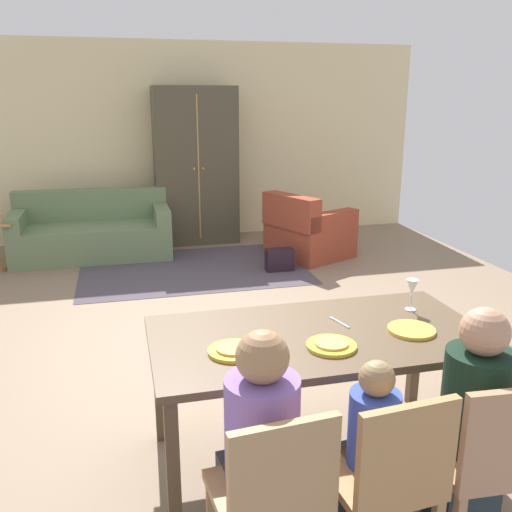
{
  "coord_description": "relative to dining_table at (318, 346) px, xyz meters",
  "views": [
    {
      "loc": [
        -0.9,
        -3.83,
        1.95
      ],
      "look_at": [
        0.03,
        -0.11,
        0.85
      ],
      "focal_mm": 38.83,
      "sensor_mm": 36.0,
      "label": 1
    }
  ],
  "objects": [
    {
      "name": "plate_near_man",
      "position": [
        -0.48,
        -0.12,
        0.08
      ],
      "size": [
        0.25,
        0.25,
        0.02
      ],
      "primitive_type": "cylinder",
      "color": "yellow",
      "rests_on": "dining_table"
    },
    {
      "name": "dining_table",
      "position": [
        0.0,
        0.0,
        0.0
      ],
      "size": [
        1.76,
        0.91,
        0.76
      ],
      "color": "brown",
      "rests_on": "ground_plane"
    },
    {
      "name": "person_child",
      "position": [
        -0.0,
        -0.65,
        -0.25
      ],
      "size": [
        0.22,
        0.3,
        0.92
      ],
      "color": "#2B3C4A",
      "rests_on": "ground_plane"
    },
    {
      "name": "armchair",
      "position": [
        1.29,
        3.89,
        -0.37
      ],
      "size": [
        1.14,
        1.14,
        0.82
      ],
      "color": "#973D28",
      "rests_on": "ground_plane"
    },
    {
      "name": "dining_chair_woman",
      "position": [
        0.48,
        -0.82,
        -0.2
      ],
      "size": [
        0.45,
        0.45,
        0.87
      ],
      "color": "tan",
      "rests_on": "ground_plane"
    },
    {
      "name": "back_wall",
      "position": [
        -0.07,
        5.44,
        0.66
      ],
      "size": [
        6.88,
        0.1,
        2.7
      ],
      "primitive_type": "cube",
      "color": "beige",
      "rests_on": "ground_plane"
    },
    {
      "name": "pizza_near_man",
      "position": [
        -0.48,
        -0.12,
        0.1
      ],
      "size": [
        0.17,
        0.17,
        0.01
      ],
      "primitive_type": "cylinder",
      "color": "gold",
      "rests_on": "plate_near_man"
    },
    {
      "name": "person_man",
      "position": [
        -0.49,
        -0.64,
        -0.17
      ],
      "size": [
        0.3,
        0.41,
        1.11
      ],
      "color": "#3E4043",
      "rests_on": "ground_plane"
    },
    {
      "name": "dining_chair_man",
      "position": [
        -0.48,
        -0.82,
        -0.2
      ],
      "size": [
        0.46,
        0.46,
        0.87
      ],
      "color": "tan",
      "rests_on": "ground_plane"
    },
    {
      "name": "ground_plane",
      "position": [
        -0.07,
        2.05,
        -0.7
      ],
      "size": [
        6.88,
        6.68,
        0.02
      ],
      "primitive_type": "cube",
      "color": "#856D56"
    },
    {
      "name": "couch",
      "position": [
        -1.33,
        4.57,
        -0.39
      ],
      "size": [
        1.91,
        0.86,
        0.82
      ],
      "color": "#667C55",
      "rests_on": "ground_plane"
    },
    {
      "name": "wine_glass",
      "position": [
        0.63,
        0.18,
        0.21
      ],
      "size": [
        0.07,
        0.07,
        0.19
      ],
      "color": "silver",
      "rests_on": "dining_table"
    },
    {
      "name": "pizza_near_child",
      "position": [
        -0.0,
        -0.18,
        0.1
      ],
      "size": [
        0.17,
        0.17,
        0.01
      ],
      "primitive_type": "cylinder",
      "color": "gold",
      "rests_on": "plate_near_child"
    },
    {
      "name": "dining_chair_child",
      "position": [
        0.01,
        -0.82,
        -0.2
      ],
      "size": [
        0.45,
        0.45,
        0.87
      ],
      "color": "#B17F4C",
      "rests_on": "ground_plane"
    },
    {
      "name": "fork",
      "position": [
        -0.26,
        -0.05,
        0.08
      ],
      "size": [
        0.03,
        0.15,
        0.01
      ],
      "primitive_type": "cube",
      "rotation": [
        0.0,
        0.0,
        -0.06
      ],
      "color": "silver",
      "rests_on": "dining_table"
    },
    {
      "name": "area_rug",
      "position": [
        -0.18,
        3.71,
        -0.68
      ],
      "size": [
        2.6,
        1.8,
        0.01
      ],
      "primitive_type": "cube",
      "color": "#4A424C",
      "rests_on": "ground_plane"
    },
    {
      "name": "handbag",
      "position": [
        0.79,
        3.41,
        -0.56
      ],
      "size": [
        0.32,
        0.16,
        0.26
      ],
      "primitive_type": "cube",
      "color": "black",
      "rests_on": "ground_plane"
    },
    {
      "name": "person_woman",
      "position": [
        0.49,
        -0.64,
        -0.17
      ],
      "size": [
        0.3,
        0.41,
        1.11
      ],
      "color": "#2D3F4D",
      "rests_on": "ground_plane"
    },
    {
      "name": "knife",
      "position": [
        0.16,
        0.1,
        0.08
      ],
      "size": [
        0.06,
        0.17,
        0.01
      ],
      "primitive_type": "cube",
      "rotation": [
        0.0,
        0.0,
        0.26
      ],
      "color": "silver",
      "rests_on": "dining_table"
    },
    {
      "name": "plate_near_woman",
      "position": [
        0.48,
        -0.1,
        0.08
      ],
      "size": [
        0.25,
        0.25,
        0.02
      ],
      "primitive_type": "cylinder",
      "color": "yellow",
      "rests_on": "dining_table"
    },
    {
      "name": "armoire",
      "position": [
        0.07,
        5.05,
        0.36
      ],
      "size": [
        1.1,
        0.59,
        2.1
      ],
      "color": "#494230",
      "rests_on": "ground_plane"
    },
    {
      "name": "plate_near_child",
      "position": [
        -0.0,
        -0.18,
        0.08
      ],
      "size": [
        0.25,
        0.25,
        0.02
      ],
      "primitive_type": "cylinder",
      "color": "yellow",
      "rests_on": "dining_table"
    }
  ]
}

